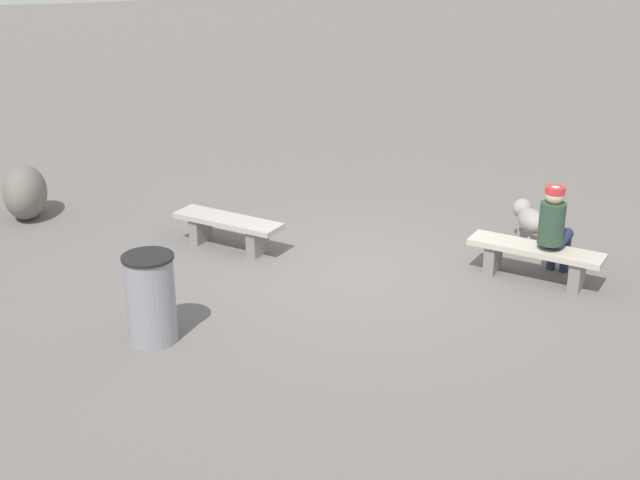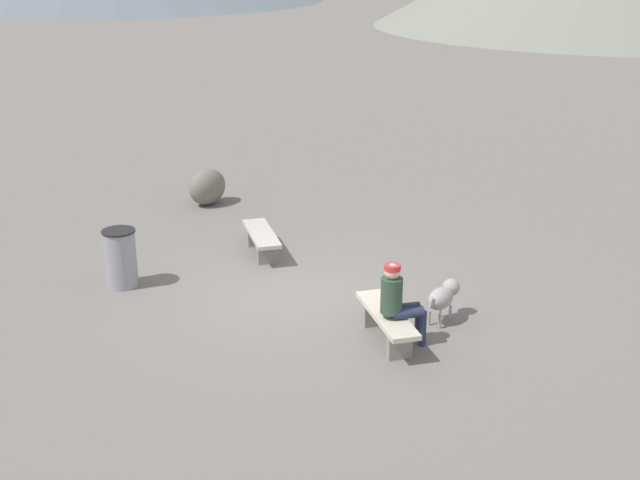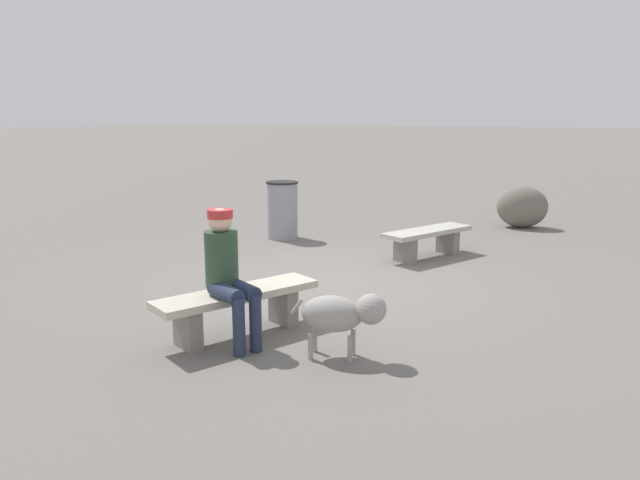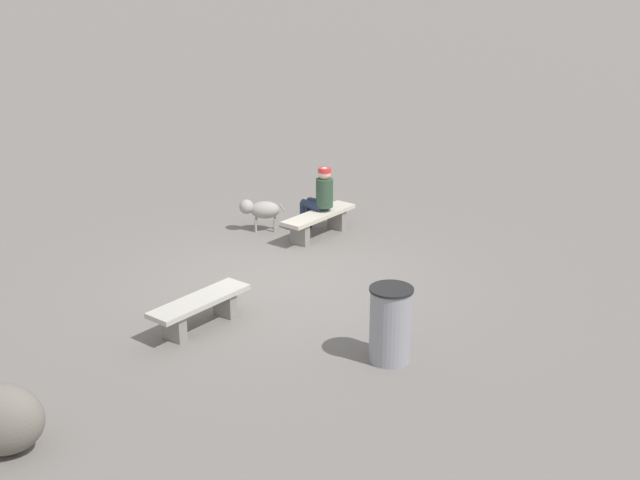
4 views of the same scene
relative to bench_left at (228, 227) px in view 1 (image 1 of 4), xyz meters
The scene contains 7 objects.
ground 1.99m from the bench_left, ahead, with size 210.00×210.00×0.06m, color slate.
bench_left is the anchor object (origin of this frame).
bench_right 4.02m from the bench_left, ahead, with size 1.69×0.79×0.45m.
seated_person 4.23m from the bench_left, ahead, with size 0.43×0.66×1.25m.
dog 4.05m from the bench_left, 16.95° to the left, with size 0.54×0.78×0.59m.
trash_bin 2.67m from the bench_left, 85.63° to the right, with size 0.55×0.55×0.98m.
boulder 3.31m from the bench_left, behind, with size 0.61×0.93×0.78m, color #6B665B.
Camera 1 is at (2.26, -9.66, 4.42)m, focal length 48.17 mm.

